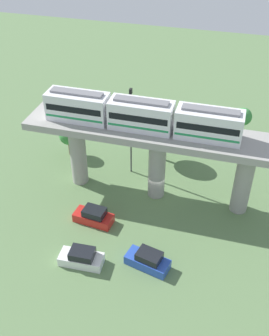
{
  "coord_description": "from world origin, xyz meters",
  "views": [
    {
      "loc": [
        35.01,
        7.21,
        30.66
      ],
      "look_at": [
        2.5,
        -1.89,
        5.21
      ],
      "focal_mm": 43.03,
      "sensor_mm": 36.0,
      "label": 1
    }
  ],
  "objects_px": {
    "parked_car_white": "(82,258)",
    "signal_post": "(131,129)",
    "parked_car_blue": "(148,260)",
    "tree_near_viaduct": "(243,117)",
    "parked_car_red": "(94,216)",
    "tree_far_corner": "(163,132)",
    "tree_mid_lot": "(69,136)",
    "train": "(141,115)"
  },
  "relations": [
    {
      "from": "parked_car_red",
      "to": "parked_car_white",
      "type": "bearing_deg",
      "value": 14.44
    },
    {
      "from": "tree_mid_lot",
      "to": "tree_far_corner",
      "type": "xyz_separation_m",
      "value": [
        -2.15,
        11.84,
        1.27
      ]
    },
    {
      "from": "tree_far_corner",
      "to": "signal_post",
      "type": "xyz_separation_m",
      "value": [
        3.61,
        -3.05,
        2.01
      ]
    },
    {
      "from": "train",
      "to": "tree_mid_lot",
      "type": "height_order",
      "value": "train"
    },
    {
      "from": "parked_car_red",
      "to": "parked_car_blue",
      "type": "bearing_deg",
      "value": 64.75
    },
    {
      "from": "train",
      "to": "tree_far_corner",
      "type": "distance_m",
      "value": 9.31
    },
    {
      "from": "train",
      "to": "tree_mid_lot",
      "type": "relative_size",
      "value": 4.94
    },
    {
      "from": "parked_car_blue",
      "to": "tree_far_corner",
      "type": "distance_m",
      "value": 17.98
    },
    {
      "from": "train",
      "to": "tree_far_corner",
      "type": "relative_size",
      "value": 3.39
    },
    {
      "from": "parked_car_blue",
      "to": "tree_near_viaduct",
      "type": "bearing_deg",
      "value": 177.92
    },
    {
      "from": "parked_car_red",
      "to": "tree_far_corner",
      "type": "bearing_deg",
      "value": 167.27
    },
    {
      "from": "tree_mid_lot",
      "to": "parked_car_blue",
      "type": "bearing_deg",
      "value": 43.28
    },
    {
      "from": "train",
      "to": "tree_near_viaduct",
      "type": "height_order",
      "value": "train"
    },
    {
      "from": "tree_near_viaduct",
      "to": "signal_post",
      "type": "height_order",
      "value": "signal_post"
    },
    {
      "from": "train",
      "to": "tree_far_corner",
      "type": "xyz_separation_m",
      "value": [
        -7.01,
        0.97,
        -6.05
      ]
    },
    {
      "from": "tree_far_corner",
      "to": "signal_post",
      "type": "relative_size",
      "value": 0.54
    },
    {
      "from": "parked_car_white",
      "to": "signal_post",
      "type": "bearing_deg",
      "value": 175.11
    },
    {
      "from": "parked_car_blue",
      "to": "tree_far_corner",
      "type": "height_order",
      "value": "tree_far_corner"
    },
    {
      "from": "parked_car_white",
      "to": "signal_post",
      "type": "relative_size",
      "value": 0.38
    },
    {
      "from": "train",
      "to": "parked_car_blue",
      "type": "xyz_separation_m",
      "value": [
        10.46,
        3.55,
        -9.48
      ]
    },
    {
      "from": "parked_car_blue",
      "to": "tree_mid_lot",
      "type": "height_order",
      "value": "tree_mid_lot"
    },
    {
      "from": "tree_near_viaduct",
      "to": "tree_far_corner",
      "type": "xyz_separation_m",
      "value": [
        7.94,
        -9.45,
        0.81
      ]
    },
    {
      "from": "train",
      "to": "parked_car_red",
      "type": "distance_m",
      "value": 11.85
    },
    {
      "from": "parked_car_red",
      "to": "tree_near_viaduct",
      "type": "distance_m",
      "value": 25.45
    },
    {
      "from": "signal_post",
      "to": "tree_mid_lot",
      "type": "bearing_deg",
      "value": -99.43
    },
    {
      "from": "train",
      "to": "parked_car_red",
      "type": "relative_size",
      "value": 4.7
    },
    {
      "from": "parked_car_red",
      "to": "tree_mid_lot",
      "type": "relative_size",
      "value": 1.05
    },
    {
      "from": "signal_post",
      "to": "parked_car_blue",
      "type": "bearing_deg",
      "value": 22.11
    },
    {
      "from": "parked_car_white",
      "to": "tree_far_corner",
      "type": "bearing_deg",
      "value": 166.38
    },
    {
      "from": "parked_car_blue",
      "to": "tree_near_viaduct",
      "type": "xyz_separation_m",
      "value": [
        -25.4,
        6.87,
        2.61
      ]
    },
    {
      "from": "parked_car_blue",
      "to": "parked_car_white",
      "type": "xyz_separation_m",
      "value": [
        1.4,
        -6.18,
        0.0
      ]
    },
    {
      "from": "tree_near_viaduct",
      "to": "tree_far_corner",
      "type": "bearing_deg",
      "value": -49.99
    },
    {
      "from": "tree_far_corner",
      "to": "train",
      "type": "bearing_deg",
      "value": -7.86
    },
    {
      "from": "parked_car_red",
      "to": "tree_far_corner",
      "type": "relative_size",
      "value": 0.72
    },
    {
      "from": "tree_mid_lot",
      "to": "tree_near_viaduct",
      "type": "bearing_deg",
      "value": 115.34
    },
    {
      "from": "parked_car_blue",
      "to": "parked_car_white",
      "type": "relative_size",
      "value": 1.05
    },
    {
      "from": "parked_car_red",
      "to": "tree_mid_lot",
      "type": "xyz_separation_m",
      "value": [
        -11.07,
        -7.39,
        2.15
      ]
    },
    {
      "from": "train",
      "to": "parked_car_blue",
      "type": "distance_m",
      "value": 14.55
    },
    {
      "from": "parked_car_blue",
      "to": "tree_mid_lot",
      "type": "bearing_deg",
      "value": -123.66
    },
    {
      "from": "parked_car_blue",
      "to": "tree_far_corner",
      "type": "bearing_deg",
      "value": -158.53
    },
    {
      "from": "parked_car_white",
      "to": "train",
      "type": "bearing_deg",
      "value": 164.67
    },
    {
      "from": "train",
      "to": "parked_car_blue",
      "type": "bearing_deg",
      "value": 18.75
    }
  ]
}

